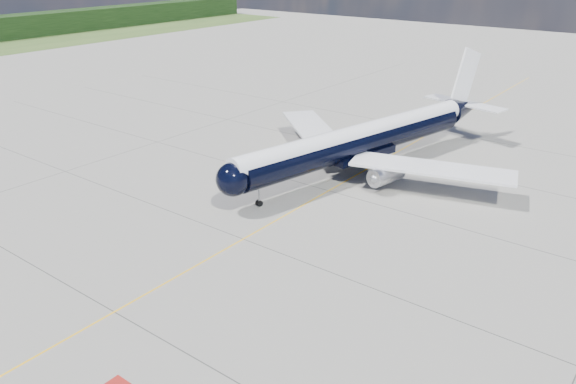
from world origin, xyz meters
name	(u,v)px	position (x,y,z in m)	size (l,w,h in m)	color
ground	(351,178)	(0.00, 30.00, 0.00)	(320.00, 320.00, 0.00)	gray
taxiway_centerline	(329,191)	(0.00, 25.00, 0.00)	(0.16, 160.00, 0.01)	#FEB70D
main_airliner	(366,139)	(-0.08, 33.36, 4.16)	(37.20, 45.92, 13.39)	black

